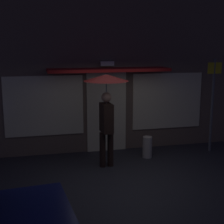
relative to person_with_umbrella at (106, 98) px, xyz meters
name	(u,v)px	position (x,y,z in m)	size (l,w,h in m)	color
ground_plane	(128,180)	(0.28, -0.95, -1.70)	(18.00, 18.00, 0.00)	#26262B
building_facade	(105,70)	(0.28, 1.39, 0.55)	(8.91, 1.00, 4.55)	brown
person_with_umbrella	(106,98)	(0.00, 0.00, 0.00)	(1.06, 1.06, 2.27)	black
street_sign_post	(212,100)	(3.08, 0.50, -0.24)	(0.40, 0.07, 2.58)	#595B60
sidewalk_bollard	(147,147)	(1.20, 0.40, -1.42)	(0.25, 0.25, 0.56)	#B2A899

